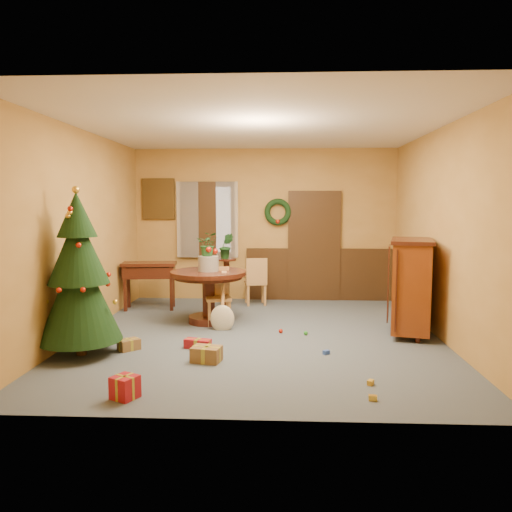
# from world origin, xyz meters

# --- Properties ---
(room_envelope) EXTENTS (5.50, 5.50, 5.50)m
(room_envelope) POSITION_xyz_m (0.21, 2.70, 1.12)
(room_envelope) COLOR #374150
(room_envelope) RESTS_ON ground
(dining_table) EXTENTS (1.18, 1.18, 0.81)m
(dining_table) POSITION_xyz_m (-0.82, 0.77, 0.57)
(dining_table) COLOR black
(dining_table) RESTS_ON floor
(urn) EXTENTS (0.32, 0.32, 0.23)m
(urn) POSITION_xyz_m (-0.82, 0.77, 0.93)
(urn) COLOR slate
(urn) RESTS_ON dining_table
(centerpiece_plant) EXTENTS (0.33, 0.29, 0.37)m
(centerpiece_plant) POSITION_xyz_m (-0.82, 0.77, 1.23)
(centerpiece_plant) COLOR #1E4C23
(centerpiece_plant) RESTS_ON urn
(chair_near) EXTENTS (0.45, 0.45, 0.87)m
(chair_near) POSITION_xyz_m (-0.67, 0.73, 0.47)
(chair_near) COLOR #9C713E
(chair_near) RESTS_ON floor
(chair_far) EXTENTS (0.44, 0.44, 0.88)m
(chair_far) POSITION_xyz_m (-0.14, 2.15, 0.47)
(chair_far) COLOR #9C713E
(chair_far) RESTS_ON floor
(guitar) EXTENTS (0.44, 0.60, 0.82)m
(guitar) POSITION_xyz_m (-0.55, 0.32, 0.42)
(guitar) COLOR beige
(guitar) RESTS_ON floor
(plant_stand) EXTENTS (0.34, 0.34, 0.88)m
(plant_stand) POSITION_xyz_m (-0.66, 1.98, 0.55)
(plant_stand) COLOR black
(plant_stand) RESTS_ON floor
(stand_plant) EXTENTS (0.28, 0.24, 0.46)m
(stand_plant) POSITION_xyz_m (-0.66, 1.98, 1.10)
(stand_plant) COLOR #19471E
(stand_plant) RESTS_ON plant_stand
(christmas_tree) EXTENTS (1.00, 1.00, 2.07)m
(christmas_tree) POSITION_xyz_m (-2.15, -0.97, 0.98)
(christmas_tree) COLOR #382111
(christmas_tree) RESTS_ON floor
(writing_desk) EXTENTS (0.98, 0.57, 0.83)m
(writing_desk) POSITION_xyz_m (-2.00, 1.73, 0.62)
(writing_desk) COLOR black
(writing_desk) RESTS_ON floor
(sideboard) EXTENTS (0.80, 1.17, 1.36)m
(sideboard) POSITION_xyz_m (2.15, 0.20, 0.73)
(sideboard) COLOR #521F09
(sideboard) RESTS_ON floor
(gift_a) EXTENTS (0.38, 0.31, 0.18)m
(gift_a) POSITION_xyz_m (-0.57, -1.17, 0.09)
(gift_a) COLOR brown
(gift_a) RESTS_ON floor
(gift_b) EXTENTS (0.29, 0.29, 0.22)m
(gift_b) POSITION_xyz_m (-1.18, -2.32, 0.11)
(gift_b) COLOR maroon
(gift_b) RESTS_ON floor
(gift_c) EXTENTS (0.31, 0.30, 0.14)m
(gift_c) POSITION_xyz_m (-1.63, -0.75, 0.07)
(gift_c) COLOR brown
(gift_c) RESTS_ON floor
(gift_d) EXTENTS (0.36, 0.22, 0.12)m
(gift_d) POSITION_xyz_m (-0.76, -0.64, 0.06)
(gift_d) COLOR maroon
(gift_d) RESTS_ON floor
(toy_a) EXTENTS (0.09, 0.09, 0.05)m
(toy_a) POSITION_xyz_m (0.87, -0.82, 0.03)
(toy_a) COLOR #284BAF
(toy_a) RESTS_ON floor
(toy_b) EXTENTS (0.06, 0.06, 0.06)m
(toy_b) POSITION_xyz_m (0.67, 0.08, 0.03)
(toy_b) COLOR #2A9227
(toy_b) RESTS_ON floor
(toy_c) EXTENTS (0.08, 0.09, 0.05)m
(toy_c) POSITION_xyz_m (1.23, -1.85, 0.03)
(toy_c) COLOR #B38921
(toy_c) RESTS_ON floor
(toy_d) EXTENTS (0.06, 0.06, 0.06)m
(toy_d) POSITION_xyz_m (0.31, 0.17, 0.03)
(toy_d) COLOR #B71E0C
(toy_d) RESTS_ON floor
(toy_e) EXTENTS (0.09, 0.06, 0.05)m
(toy_e) POSITION_xyz_m (1.18, -2.26, 0.03)
(toy_e) COLOR gold
(toy_e) RESTS_ON floor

